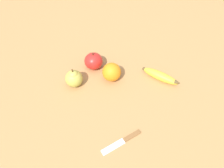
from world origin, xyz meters
name	(u,v)px	position (x,y,z in m)	size (l,w,h in m)	color
ground_plane	(132,88)	(0.00, 0.00, 0.00)	(3.00, 3.00, 0.00)	#A87A47
banana	(161,76)	(-0.13, 0.04, 0.02)	(0.09, 0.17, 0.04)	gold
orange	(112,72)	(0.03, -0.10, 0.04)	(0.08, 0.08, 0.08)	orange
pear	(74,78)	(0.17, -0.17, 0.04)	(0.07, 0.07, 0.09)	#B7AD47
apple	(94,61)	(0.05, -0.20, 0.04)	(0.08, 0.08, 0.09)	red
paring_knife	(123,141)	(0.19, 0.16, 0.00)	(0.16, 0.04, 0.01)	silver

